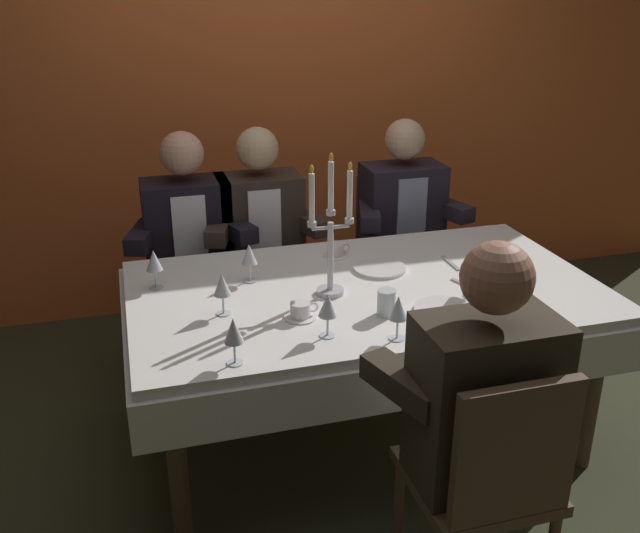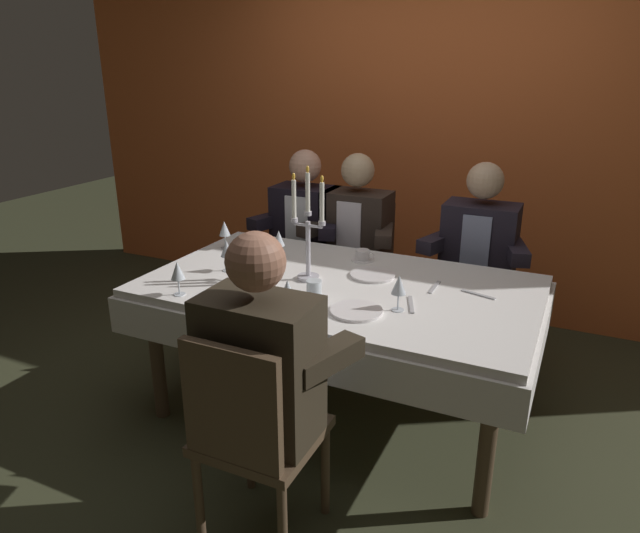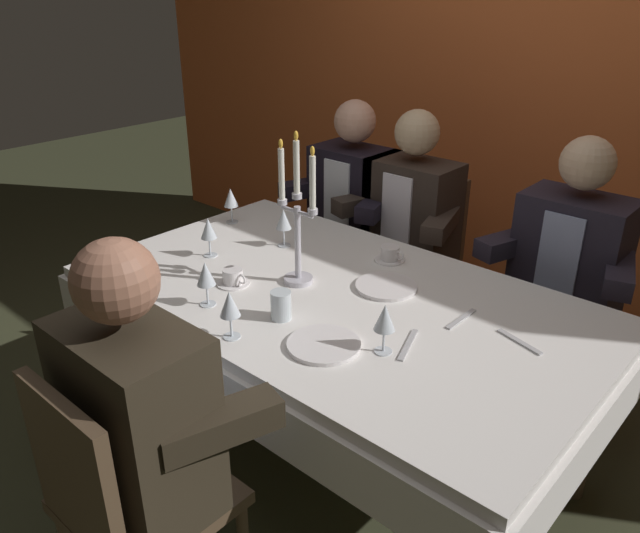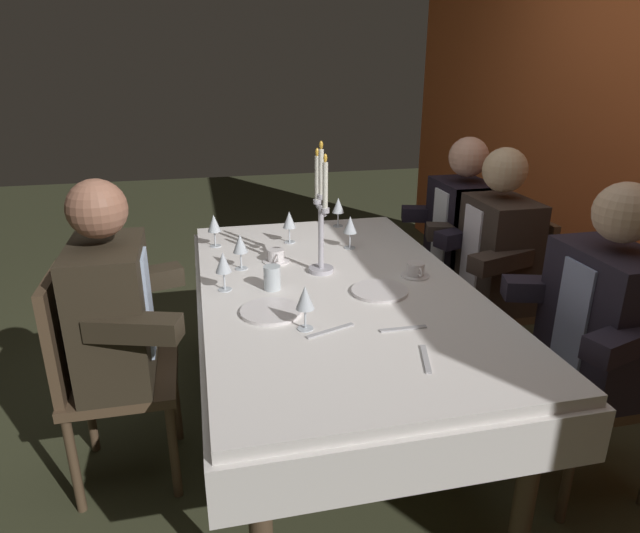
% 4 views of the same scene
% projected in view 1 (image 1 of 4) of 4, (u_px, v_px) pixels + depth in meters
% --- Properties ---
extents(ground_plane, '(12.00, 12.00, 0.00)m').
position_uv_depth(ground_plane, '(362.00, 437.00, 3.15)').
color(ground_plane, '#373924').
extents(back_wall, '(6.00, 0.12, 2.70)m').
position_uv_depth(back_wall, '(274.00, 81.00, 4.11)').
color(back_wall, orange).
rests_on(back_wall, ground_plane).
extents(dining_table, '(1.94, 1.14, 0.74)m').
position_uv_depth(dining_table, '(365.00, 313.00, 2.91)').
color(dining_table, white).
rests_on(dining_table, ground_plane).
extents(candelabra, '(0.19, 0.11, 0.57)m').
position_uv_depth(candelabra, '(331.00, 239.00, 2.72)').
color(candelabra, silver).
rests_on(candelabra, dining_table).
extents(dinner_plate_0, '(0.23, 0.23, 0.01)m').
position_uv_depth(dinner_plate_0, '(445.00, 310.00, 2.65)').
color(dinner_plate_0, white).
rests_on(dinner_plate_0, dining_table).
extents(dinner_plate_1, '(0.23, 0.23, 0.01)m').
position_uv_depth(dinner_plate_1, '(380.00, 268.00, 3.03)').
color(dinner_plate_1, white).
rests_on(dinner_plate_1, dining_table).
extents(wine_glass_0, '(0.07, 0.07, 0.16)m').
position_uv_depth(wine_glass_0, '(249.00, 255.00, 2.88)').
color(wine_glass_0, silver).
rests_on(wine_glass_0, dining_table).
extents(wine_glass_1, '(0.07, 0.07, 0.16)m').
position_uv_depth(wine_glass_1, '(222.00, 286.00, 2.59)').
color(wine_glass_1, silver).
rests_on(wine_glass_1, dining_table).
extents(wine_glass_2, '(0.07, 0.07, 0.16)m').
position_uv_depth(wine_glass_2, '(328.00, 307.00, 2.43)').
color(wine_glass_2, silver).
rests_on(wine_glass_2, dining_table).
extents(wine_glass_3, '(0.07, 0.07, 0.16)m').
position_uv_depth(wine_glass_3, '(472.00, 269.00, 2.74)').
color(wine_glass_3, silver).
rests_on(wine_glass_3, dining_table).
extents(wine_glass_4, '(0.07, 0.07, 0.16)m').
position_uv_depth(wine_glass_4, '(154.00, 262.00, 2.81)').
color(wine_glass_4, silver).
rests_on(wine_glass_4, dining_table).
extents(wine_glass_5, '(0.07, 0.07, 0.16)m').
position_uv_depth(wine_glass_5, '(398.00, 309.00, 2.41)').
color(wine_glass_5, silver).
rests_on(wine_glass_5, dining_table).
extents(wine_glass_6, '(0.07, 0.07, 0.16)m').
position_uv_depth(wine_glass_6, '(234.00, 332.00, 2.25)').
color(wine_glass_6, silver).
rests_on(wine_glass_6, dining_table).
extents(water_tumbler_0, '(0.07, 0.07, 0.10)m').
position_uv_depth(water_tumbler_0, '(386.00, 302.00, 2.61)').
color(water_tumbler_0, silver).
rests_on(water_tumbler_0, dining_table).
extents(coffee_cup_0, '(0.13, 0.12, 0.06)m').
position_uv_depth(coffee_cup_0, '(301.00, 311.00, 2.60)').
color(coffee_cup_0, white).
rests_on(coffee_cup_0, dining_table).
extents(coffee_cup_1, '(0.13, 0.12, 0.06)m').
position_uv_depth(coffee_cup_1, '(336.00, 250.00, 3.17)').
color(coffee_cup_1, white).
rests_on(coffee_cup_1, dining_table).
extents(knife_0, '(0.08, 0.18, 0.01)m').
position_uv_depth(knife_0, '(469.00, 286.00, 2.86)').
color(knife_0, '#B7B7BC').
rests_on(knife_0, dining_table).
extents(spoon_1, '(0.17, 0.06, 0.01)m').
position_uv_depth(spoon_1, '(494.00, 259.00, 3.15)').
color(spoon_1, '#B7B7BC').
rests_on(spoon_1, dining_table).
extents(fork_2, '(0.02, 0.17, 0.01)m').
position_uv_depth(fork_2, '(451.00, 263.00, 3.10)').
color(fork_2, '#B7B7BC').
rests_on(fork_2, dining_table).
extents(seated_diner_0, '(0.63, 0.48, 1.24)m').
position_uv_depth(seated_diner_0, '(188.00, 232.00, 3.50)').
color(seated_diner_0, brown).
rests_on(seated_diner_0, ground_plane).
extents(seated_diner_1, '(0.63, 0.48, 1.24)m').
position_uv_depth(seated_diner_1, '(260.00, 225.00, 3.59)').
color(seated_diner_1, brown).
rests_on(seated_diner_1, ground_plane).
extents(seated_diner_2, '(0.63, 0.48, 1.24)m').
position_uv_depth(seated_diner_2, '(485.00, 401.00, 2.10)').
color(seated_diner_2, brown).
rests_on(seated_diner_2, ground_plane).
extents(seated_diner_3, '(0.63, 0.48, 1.24)m').
position_uv_depth(seated_diner_3, '(401.00, 212.00, 3.79)').
color(seated_diner_3, brown).
rests_on(seated_diner_3, ground_plane).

